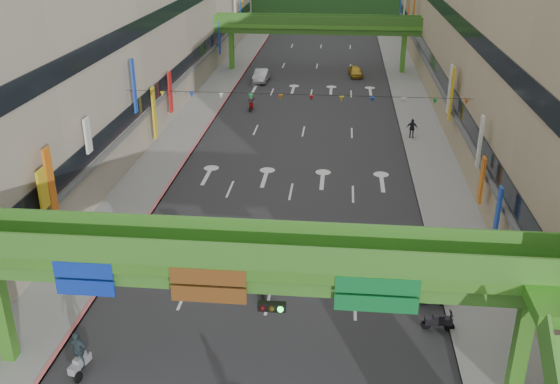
# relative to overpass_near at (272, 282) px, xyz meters

# --- Properties ---
(road_slab) EXTENTS (18.00, 140.00, 0.02)m
(road_slab) POSITION_rel_overpass_near_xyz_m (-0.93, 44.62, -5.20)
(road_slab) COLOR #28282B
(road_slab) RESTS_ON ground
(sidewalk_left) EXTENTS (4.00, 140.00, 0.15)m
(sidewalk_left) POSITION_rel_overpass_near_xyz_m (-11.93, 44.62, -5.13)
(sidewalk_left) COLOR gray
(sidewalk_left) RESTS_ON ground
(sidewalk_right) EXTENTS (4.00, 140.00, 0.15)m
(sidewalk_right) POSITION_rel_overpass_near_xyz_m (10.07, 44.62, -5.13)
(sidewalk_right) COLOR gray
(sidewalk_right) RESTS_ON ground
(curb_left) EXTENTS (0.20, 140.00, 0.18)m
(curb_left) POSITION_rel_overpass_near_xyz_m (-10.03, 44.62, -5.12)
(curb_left) COLOR #CC5959
(curb_left) RESTS_ON ground
(curb_right) EXTENTS (0.20, 140.00, 0.18)m
(curb_right) POSITION_rel_overpass_near_xyz_m (8.17, 44.62, -5.12)
(curb_right) COLOR gray
(curb_right) RESTS_ON ground
(building_row_left) EXTENTS (12.80, 95.00, 19.00)m
(building_row_left) POSITION_rel_overpass_near_xyz_m (-19.86, 44.62, 4.25)
(building_row_left) COLOR #9E937F
(building_row_left) RESTS_ON ground
(building_row_right) EXTENTS (12.80, 95.00, 19.00)m
(building_row_right) POSITION_rel_overpass_near_xyz_m (18.00, 44.62, 4.25)
(building_row_right) COLOR gray
(building_row_right) RESTS_ON ground
(overpass_near) EXTENTS (28.00, 12.27, 7.10)m
(overpass_near) POSITION_rel_overpass_near_xyz_m (0.00, 0.00, 0.00)
(overpass_near) COLOR #4C9E2D
(overpass_near) RESTS_ON ground
(overpass_far) EXTENTS (28.00, 2.20, 7.10)m
(overpass_far) POSITION_rel_overpass_near_xyz_m (-0.93, 59.62, 0.20)
(overpass_far) COLOR #4C9E2D
(overpass_far) RESTS_ON ground
(bunting_string) EXTENTS (26.00, 0.36, 0.47)m
(bunting_string) POSITION_rel_overpass_near_xyz_m (-0.93, 24.62, 0.75)
(bunting_string) COLOR black
(bunting_string) RESTS_ON ground
(scooter_rider_mid) EXTENTS (0.87, 1.60, 2.14)m
(scooter_rider_mid) POSITION_rel_overpass_near_xyz_m (-1.17, 6.94, -4.09)
(scooter_rider_mid) COLOR black
(scooter_rider_mid) RESTS_ON ground
(scooter_rider_left) EXTENTS (1.15, 1.58, 2.19)m
(scooter_rider_left) POSITION_rel_overpass_near_xyz_m (-8.43, 0.01, -4.09)
(scooter_rider_left) COLOR gray
(scooter_rider_left) RESTS_ON ground
(scooter_rider_far) EXTENTS (0.81, 1.60, 1.88)m
(scooter_rider_far) POSITION_rel_overpass_near_xyz_m (-6.76, 41.08, -4.27)
(scooter_rider_far) COLOR #740706
(scooter_rider_far) RESTS_ON ground
(parked_scooter_row) EXTENTS (1.60, 9.35, 1.08)m
(parked_scooter_row) POSITION_rel_overpass_near_xyz_m (7.51, 9.15, -4.68)
(parked_scooter_row) COLOR black
(parked_scooter_row) RESTS_ON ground
(car_silver) EXTENTS (1.85, 4.70, 1.53)m
(car_silver) POSITION_rel_overpass_near_xyz_m (-7.24, 53.35, -4.44)
(car_silver) COLOR #A6A7AE
(car_silver) RESTS_ON ground
(car_yellow) EXTENTS (2.02, 3.99, 1.30)m
(car_yellow) POSITION_rel_overpass_near_xyz_m (4.14, 57.17, -4.55)
(car_yellow) COLOR gold
(car_yellow) RESTS_ON ground
(pedestrian_red) EXTENTS (0.83, 0.68, 1.56)m
(pedestrian_red) POSITION_rel_overpass_near_xyz_m (11.27, 8.54, -4.43)
(pedestrian_red) COLOR #B0233B
(pedestrian_red) RESTS_ON ground
(pedestrian_dark) EXTENTS (1.05, 0.53, 1.73)m
(pedestrian_dark) POSITION_rel_overpass_near_xyz_m (8.87, 33.48, -4.34)
(pedestrian_dark) COLOR black
(pedestrian_dark) RESTS_ON ground
(pedestrian_blue) EXTENTS (0.98, 0.82, 1.79)m
(pedestrian_blue) POSITION_rel_overpass_near_xyz_m (11.27, 9.16, -4.31)
(pedestrian_blue) COLOR navy
(pedestrian_blue) RESTS_ON ground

